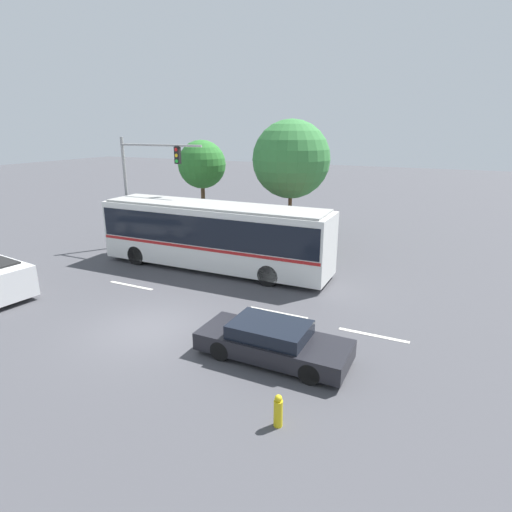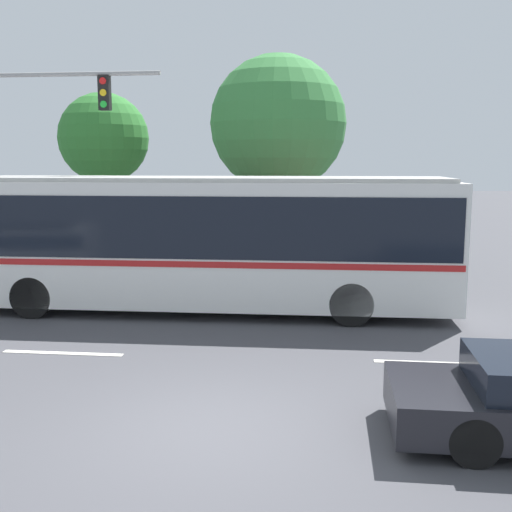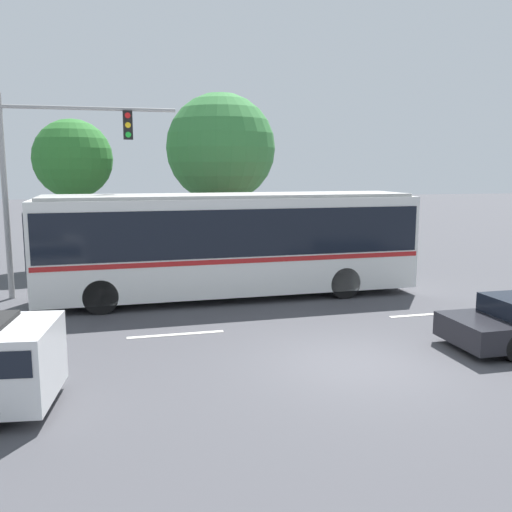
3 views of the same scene
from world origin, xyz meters
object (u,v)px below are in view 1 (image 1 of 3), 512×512
street_tree_left (202,165)px  street_tree_centre (291,159)px  city_bus (214,233)px  traffic_light_pole (142,177)px  sedan_foreground (272,341)px  fire_hydrant (278,411)px

street_tree_left → street_tree_centre: 6.33m
city_bus → traffic_light_pole: 6.21m
city_bus → street_tree_left: 9.18m
city_bus → sedan_foreground: bearing=131.6°
street_tree_left → fire_hydrant: street_tree_left is taller
traffic_light_pole → street_tree_centre: 9.09m
street_tree_left → city_bus: bearing=-54.3°
fire_hydrant → traffic_light_pole: bearing=139.8°
city_bus → street_tree_centre: street_tree_centre is taller
street_tree_left → fire_hydrant: bearing=-52.9°
city_bus → traffic_light_pole: size_ratio=1.88×
traffic_light_pole → fire_hydrant: 17.46m
sedan_foreground → fire_hydrant: sedan_foreground is taller
traffic_light_pole → fire_hydrant: size_ratio=7.42×
city_bus → street_tree_left: street_tree_left is taller
traffic_light_pole → street_tree_left: 5.66m
traffic_light_pole → fire_hydrant: traffic_light_pole is taller
sedan_foreground → city_bus: bearing=132.8°
street_tree_centre → street_tree_left: bearing=-176.0°
sedan_foreground → traffic_light_pole: traffic_light_pole is taller
city_bus → street_tree_centre: bearing=-99.4°
street_tree_left → sedan_foreground: bearing=-51.0°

